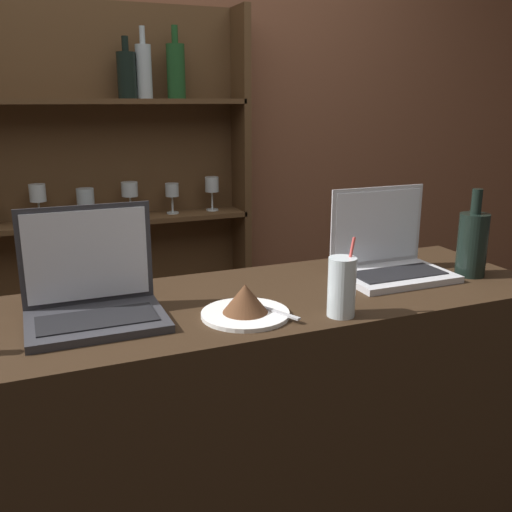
% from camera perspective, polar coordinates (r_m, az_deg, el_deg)
% --- Properties ---
extents(bar_counter, '(1.84, 0.50, 1.01)m').
position_cam_1_polar(bar_counter, '(1.64, -5.07, -21.73)').
color(bar_counter, black).
rests_on(bar_counter, ground_plane).
extents(back_wall, '(7.00, 0.06, 2.70)m').
position_cam_1_polar(back_wall, '(2.47, -13.89, 11.54)').
color(back_wall, brown).
rests_on(back_wall, ground_plane).
extents(back_shelf, '(1.34, 0.18, 1.86)m').
position_cam_1_polar(back_shelf, '(2.42, -16.41, 2.49)').
color(back_shelf, brown).
rests_on(back_shelf, ground_plane).
extents(laptop_near, '(0.30, 0.21, 0.25)m').
position_cam_1_polar(laptop_near, '(1.33, -16.00, -3.74)').
color(laptop_near, '#333338').
rests_on(laptop_near, bar_counter).
extents(laptop_far, '(0.30, 0.21, 0.24)m').
position_cam_1_polar(laptop_far, '(1.65, 13.07, 0.04)').
color(laptop_far, silver).
rests_on(laptop_far, bar_counter).
extents(cake_plate, '(0.20, 0.20, 0.08)m').
position_cam_1_polar(cake_plate, '(1.31, -1.06, -4.82)').
color(cake_plate, white).
rests_on(cake_plate, bar_counter).
extents(water_glass, '(0.06, 0.06, 0.18)m').
position_cam_1_polar(water_glass, '(1.31, 8.57, -3.07)').
color(water_glass, silver).
rests_on(water_glass, bar_counter).
extents(wine_bottle_dark, '(0.08, 0.08, 0.25)m').
position_cam_1_polar(wine_bottle_dark, '(1.70, 20.82, 1.23)').
color(wine_bottle_dark, black).
rests_on(wine_bottle_dark, bar_counter).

